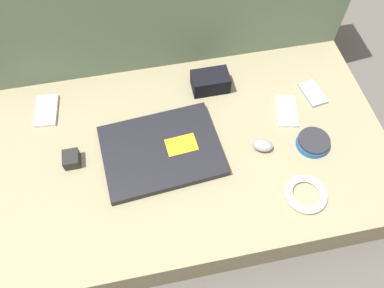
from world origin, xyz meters
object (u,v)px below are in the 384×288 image
(speaker_puck, at_px, (313,142))
(charger_brick, at_px, (71,159))
(phone_black, at_px, (313,93))
(laptop, at_px, (161,149))
(phone_small, at_px, (287,111))
(camera_pouch, at_px, (210,82))
(phone_silver, at_px, (46,111))
(computer_mouse, at_px, (263,145))

(speaker_puck, bearing_deg, charger_brick, 173.42)
(speaker_puck, relative_size, phone_black, 0.91)
(laptop, relative_size, phone_black, 3.34)
(speaker_puck, distance_m, phone_small, 0.14)
(camera_pouch, bearing_deg, laptop, -132.90)
(laptop, bearing_deg, phone_small, 4.27)
(speaker_puck, height_order, phone_silver, speaker_puck)
(computer_mouse, bearing_deg, camera_pouch, 134.86)
(laptop, relative_size, computer_mouse, 5.06)
(phone_silver, height_order, phone_black, same)
(camera_pouch, height_order, charger_brick, camera_pouch)
(computer_mouse, distance_m, speaker_puck, 0.15)
(speaker_puck, bearing_deg, laptop, 171.62)
(laptop, relative_size, charger_brick, 6.93)
(phone_silver, relative_size, charger_brick, 2.39)
(speaker_puck, distance_m, phone_silver, 0.84)
(laptop, relative_size, camera_pouch, 3.00)
(computer_mouse, bearing_deg, laptop, -165.68)
(computer_mouse, bearing_deg, phone_black, 59.93)
(camera_pouch, bearing_deg, phone_black, -16.05)
(computer_mouse, relative_size, phone_small, 0.55)
(computer_mouse, distance_m, charger_brick, 0.57)
(computer_mouse, distance_m, phone_black, 0.28)
(charger_brick, bearing_deg, camera_pouch, 23.15)
(camera_pouch, relative_size, charger_brick, 2.31)
(laptop, bearing_deg, computer_mouse, -13.81)
(phone_black, relative_size, phone_small, 0.84)
(computer_mouse, bearing_deg, phone_silver, -179.33)
(camera_pouch, bearing_deg, speaker_puck, -47.58)
(phone_silver, distance_m, camera_pouch, 0.54)
(speaker_puck, xyz_separation_m, phone_silver, (-0.79, 0.29, -0.01))
(phone_silver, relative_size, phone_black, 1.15)
(phone_silver, relative_size, camera_pouch, 1.03)
(phone_black, distance_m, camera_pouch, 0.34)
(phone_silver, height_order, phone_small, same)
(laptop, height_order, speaker_puck, speaker_puck)
(laptop, height_order, phone_black, laptop)
(phone_silver, xyz_separation_m, camera_pouch, (0.54, -0.01, 0.02))
(phone_black, distance_m, charger_brick, 0.79)
(phone_silver, distance_m, phone_black, 0.87)
(phone_silver, bearing_deg, phone_black, -1.60)
(computer_mouse, bearing_deg, phone_small, 67.62)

